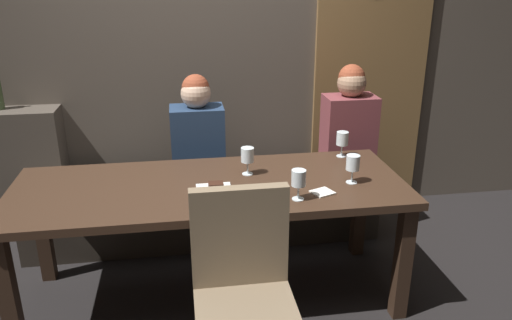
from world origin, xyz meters
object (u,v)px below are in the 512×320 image
diner_redhead (198,134)px  wine_glass_end_left (342,139)px  wine_glass_center_front (299,179)px  banquette_bench (205,211)px  wine_glass_far_right (353,164)px  diner_bearded (349,125)px  dining_table (210,198)px  wine_glass_near_right (247,156)px  dessert_plate (215,189)px  chair_near_side (243,284)px

diner_redhead → wine_glass_end_left: (0.90, -0.38, 0.04)m
wine_glass_center_front → wine_glass_end_left: size_ratio=1.00×
diner_redhead → banquette_bench: bearing=-8.9°
wine_glass_center_front → wine_glass_far_right: bearing=25.7°
wine_glass_center_front → wine_glass_end_left: (0.43, 0.59, 0.00)m
wine_glass_end_left → wine_glass_far_right: bearing=-100.3°
banquette_bench → wine_glass_far_right: bearing=-45.3°
wine_glass_end_left → wine_glass_far_right: 0.43m
diner_bearded → wine_glass_far_right: (-0.24, -0.78, 0.02)m
banquette_bench → wine_glass_end_left: 1.14m
diner_redhead → diner_bearded: bearing=-1.2°
dining_table → wine_glass_near_right: size_ratio=13.41×
dining_table → dessert_plate: bearing=-78.4°
wine_glass_end_left → wine_glass_near_right: bearing=-162.1°
dining_table → wine_glass_end_left: wine_glass_end_left is taller
wine_glass_near_right → dessert_plate: bearing=-134.0°
banquette_bench → wine_glass_far_right: 1.29m
wine_glass_end_left → dessert_plate: size_ratio=0.86×
diner_bearded → wine_glass_end_left: bearing=-114.8°
wine_glass_center_front → wine_glass_near_right: (-0.21, 0.38, -0.00)m
diner_bearded → banquette_bench: bearing=179.0°
chair_near_side → wine_glass_near_right: 0.90m
wine_glass_near_right → dessert_plate: 0.32m
diner_bearded → diner_redhead: bearing=178.8°
wine_glass_end_left → diner_bearded: bearing=65.2°
diner_redhead → wine_glass_center_front: diner_redhead is taller
wine_glass_center_front → dessert_plate: bearing=158.3°
chair_near_side → diner_redhead: size_ratio=1.27×
chair_near_side → diner_redhead: (-0.13, 1.43, 0.26)m
wine_glass_center_front → dessert_plate: size_ratio=0.86×
wine_glass_far_right → chair_near_side: bearing=-138.5°
chair_near_side → wine_glass_far_right: bearing=41.5°
dining_table → diner_bearded: size_ratio=2.70×
wine_glass_center_front → wine_glass_near_right: size_ratio=1.00×
diner_bearded → wine_glass_near_right: diner_bearded is taller
wine_glass_end_left → wine_glass_near_right: (-0.64, -0.21, -0.00)m
diner_redhead → wine_glass_far_right: 1.15m
wine_glass_far_right → dessert_plate: bearing=-179.9°
banquette_bench → diner_bearded: 1.20m
banquette_bench → wine_glass_center_front: wine_glass_center_front is taller
wine_glass_center_front → diner_redhead: bearing=116.0°
wine_glass_end_left → chair_near_side: bearing=-126.7°
dining_table → chair_near_side: (0.09, -0.72, -0.09)m
dessert_plate → chair_near_side: bearing=-83.3°
wine_glass_end_left → wine_glass_far_right: size_ratio=1.00×
chair_near_side → wine_glass_end_left: size_ratio=5.98×
banquette_bench → diner_redhead: (-0.03, 0.01, 0.59)m
dining_table → wine_glass_end_left: bearing=20.2°
chair_near_side → wine_glass_center_front: size_ratio=5.98×
banquette_bench → wine_glass_near_right: 0.89m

